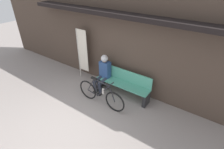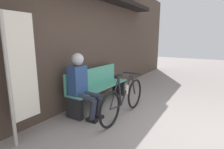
% 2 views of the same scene
% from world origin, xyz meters
% --- Properties ---
extents(ground_plane, '(24.00, 24.00, 0.00)m').
position_xyz_m(ground_plane, '(0.00, 0.00, 0.00)').
color(ground_plane, gray).
extents(storefront_wall, '(12.00, 0.56, 3.20)m').
position_xyz_m(storefront_wall, '(0.00, 2.51, 1.66)').
color(storefront_wall, '#4C3D33').
rests_on(storefront_wall, ground_plane).
extents(park_bench_near, '(1.82, 0.42, 0.84)m').
position_xyz_m(park_bench_near, '(0.35, 2.11, 0.40)').
color(park_bench_near, '#51A88E').
rests_on(park_bench_near, ground_plane).
extents(bicycle, '(1.67, 0.40, 0.88)m').
position_xyz_m(bicycle, '(0.07, 1.30, 0.36)').
color(bicycle, black).
rests_on(bicycle, ground_plane).
extents(person_seated, '(0.34, 0.63, 1.24)m').
position_xyz_m(person_seated, '(-0.35, 2.00, 0.71)').
color(person_seated, '#2D3342').
rests_on(person_seated, ground_plane).
extents(banner_pole, '(0.45, 0.05, 1.86)m').
position_xyz_m(banner_pole, '(-1.43, 2.17, 1.05)').
color(banner_pole, '#B7B2A8').
rests_on(banner_pole, ground_plane).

